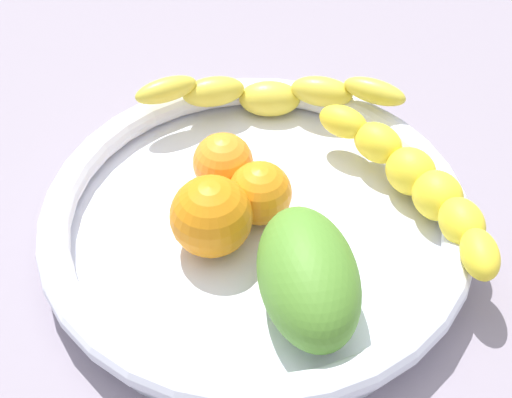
% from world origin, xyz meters
% --- Properties ---
extents(kitchen_counter, '(1.20, 1.20, 0.03)m').
position_xyz_m(kitchen_counter, '(0.00, 0.00, 0.01)').
color(kitchen_counter, gray).
rests_on(kitchen_counter, ground).
extents(fruit_bowl, '(0.36, 0.36, 0.04)m').
position_xyz_m(fruit_bowl, '(0.00, 0.00, 0.05)').
color(fruit_bowl, white).
rests_on(fruit_bowl, kitchen_counter).
extents(banana_draped_left, '(0.10, 0.25, 0.06)m').
position_xyz_m(banana_draped_left, '(0.13, -0.05, 0.08)').
color(banana_draped_left, yellow).
rests_on(banana_draped_left, fruit_bowl).
extents(banana_draped_right, '(0.23, 0.10, 0.05)m').
position_xyz_m(banana_draped_right, '(-0.02, -0.14, 0.07)').
color(banana_draped_right, yellow).
rests_on(banana_draped_right, fruit_bowl).
extents(orange_front, '(0.07, 0.07, 0.07)m').
position_xyz_m(orange_front, '(-0.01, 0.04, 0.08)').
color(orange_front, orange).
rests_on(orange_front, fruit_bowl).
extents(orange_mid_left, '(0.05, 0.05, 0.05)m').
position_xyz_m(orange_mid_left, '(0.01, -0.01, 0.07)').
color(orange_mid_left, orange).
rests_on(orange_mid_left, fruit_bowl).
extents(orange_mid_right, '(0.05, 0.05, 0.05)m').
position_xyz_m(orange_mid_right, '(0.05, 0.01, 0.07)').
color(orange_mid_right, orange).
rests_on(orange_mid_right, fruit_bowl).
extents(mango_green, '(0.13, 0.09, 0.07)m').
position_xyz_m(mango_green, '(-0.09, -0.01, 0.08)').
color(mango_green, '#548D2F').
rests_on(mango_green, fruit_bowl).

